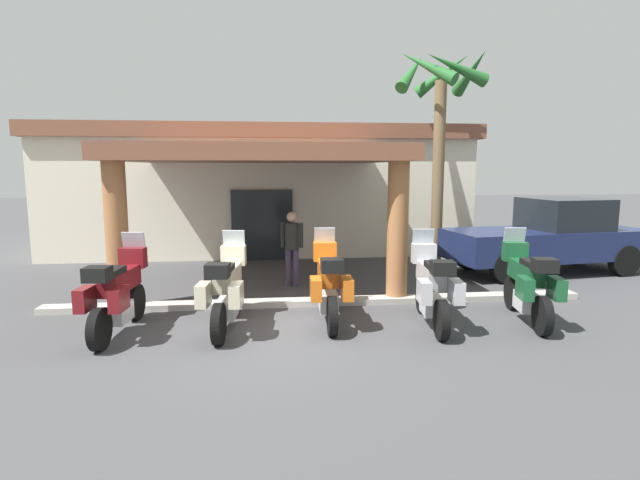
# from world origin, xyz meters

# --- Properties ---
(ground_plane) EXTENTS (80.00, 80.00, 0.00)m
(ground_plane) POSITION_xyz_m (0.00, 0.00, 0.00)
(ground_plane) COLOR #424244
(motel_building) EXTENTS (13.55, 12.14, 4.04)m
(motel_building) POSITION_xyz_m (-0.01, 9.78, 2.07)
(motel_building) COLOR silver
(motel_building) RESTS_ON ground_plane
(motorcycle_maroon) EXTENTS (0.74, 2.21, 1.61)m
(motorcycle_maroon) POSITION_xyz_m (-2.35, 0.18, 0.70)
(motorcycle_maroon) COLOR black
(motorcycle_maroon) RESTS_ON ground_plane
(motorcycle_cream) EXTENTS (0.75, 2.21, 1.61)m
(motorcycle_cream) POSITION_xyz_m (-0.58, 0.24, 0.70)
(motorcycle_cream) COLOR black
(motorcycle_cream) RESTS_ON ground_plane
(motorcycle_orange) EXTENTS (0.72, 2.21, 1.61)m
(motorcycle_orange) POSITION_xyz_m (1.19, 0.46, 0.70)
(motorcycle_orange) COLOR black
(motorcycle_orange) RESTS_ON ground_plane
(motorcycle_silver) EXTENTS (0.76, 2.21, 1.61)m
(motorcycle_silver) POSITION_xyz_m (2.96, 0.07, 0.70)
(motorcycle_silver) COLOR black
(motorcycle_silver) RESTS_ON ground_plane
(motorcycle_green) EXTENTS (0.85, 2.20, 1.61)m
(motorcycle_green) POSITION_xyz_m (4.73, 0.09, 0.70)
(motorcycle_green) COLOR black
(motorcycle_green) RESTS_ON ground_plane
(pedestrian) EXTENTS (0.51, 0.32, 1.74)m
(pedestrian) POSITION_xyz_m (0.70, 3.31, 1.01)
(pedestrian) COLOR #3F334C
(pedestrian) RESTS_ON ground_plane
(pickup_truck_navy) EXTENTS (5.41, 2.58, 1.95)m
(pickup_truck_navy) POSITION_xyz_m (7.49, 4.09, 0.94)
(pickup_truck_navy) COLOR black
(pickup_truck_navy) RESTS_ON ground_plane
(palm_tree_near_portico) EXTENTS (2.43, 2.59, 6.05)m
(palm_tree_near_portico) POSITION_xyz_m (4.87, 5.38, 4.43)
(palm_tree_near_portico) COLOR brown
(palm_tree_near_portico) RESTS_ON ground_plane
(curb_strip) EXTENTS (10.84, 0.36, 0.12)m
(curb_strip) POSITION_xyz_m (1.19, 1.62, 0.06)
(curb_strip) COLOR #ADA89E
(curb_strip) RESTS_ON ground_plane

